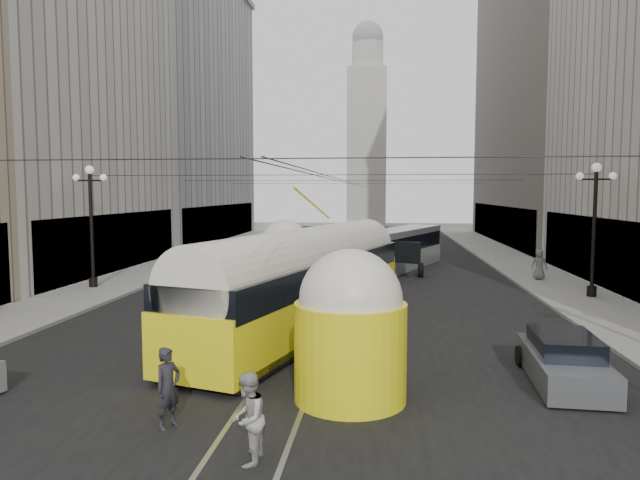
% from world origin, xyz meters
% --- Properties ---
extents(ground, '(170.00, 170.00, 0.00)m').
position_xyz_m(ground, '(0.00, 0.00, 0.00)').
color(ground, slate).
rests_on(ground, ground).
extents(road, '(20.00, 85.00, 0.02)m').
position_xyz_m(road, '(0.00, 32.50, 0.00)').
color(road, black).
rests_on(road, ground).
extents(sidewalk_left, '(4.00, 72.00, 0.15)m').
position_xyz_m(sidewalk_left, '(-12.00, 36.00, 0.07)').
color(sidewalk_left, gray).
rests_on(sidewalk_left, ground).
extents(sidewalk_right, '(4.00, 72.00, 0.15)m').
position_xyz_m(sidewalk_right, '(12.00, 36.00, 0.07)').
color(sidewalk_right, gray).
rests_on(sidewalk_right, ground).
extents(rail_left, '(0.12, 85.00, 0.04)m').
position_xyz_m(rail_left, '(-0.75, 32.50, 0.00)').
color(rail_left, gray).
rests_on(rail_left, ground).
extents(rail_right, '(0.12, 85.00, 0.04)m').
position_xyz_m(rail_right, '(0.75, 32.50, 0.00)').
color(rail_right, gray).
rests_on(rail_right, ground).
extents(building_left_far, '(12.60, 28.60, 28.60)m').
position_xyz_m(building_left_far, '(-19.99, 48.00, 14.31)').
color(building_left_far, '#999999').
rests_on(building_left_far, ground).
extents(building_right_far, '(12.60, 32.60, 32.60)m').
position_xyz_m(building_right_far, '(20.00, 48.00, 16.31)').
color(building_right_far, '#514C47').
rests_on(building_right_far, ground).
extents(distant_tower, '(6.00, 6.00, 31.36)m').
position_xyz_m(distant_tower, '(0.00, 80.00, 14.97)').
color(distant_tower, '#B2AFA8').
rests_on(distant_tower, ground).
extents(lamppost_left_mid, '(1.86, 0.44, 6.37)m').
position_xyz_m(lamppost_left_mid, '(-12.60, 18.00, 3.74)').
color(lamppost_left_mid, black).
rests_on(lamppost_left_mid, sidewalk_left).
extents(lamppost_right_mid, '(1.86, 0.44, 6.37)m').
position_xyz_m(lamppost_right_mid, '(12.60, 18.00, 3.74)').
color(lamppost_right_mid, black).
rests_on(lamppost_right_mid, sidewalk_right).
extents(catenary, '(25.00, 72.00, 0.23)m').
position_xyz_m(catenary, '(0.12, 31.49, 5.88)').
color(catenary, black).
rests_on(catenary, ground).
extents(streetcar, '(6.89, 16.88, 3.83)m').
position_xyz_m(streetcar, '(-0.22, 10.51, 1.87)').
color(streetcar, yellow).
rests_on(streetcar, ground).
extents(city_bus, '(6.08, 11.10, 2.72)m').
position_xyz_m(city_bus, '(3.79, 27.88, 1.49)').
color(city_bus, '#AEB0B4').
rests_on(city_bus, ground).
extents(sedan_grey, '(1.97, 4.34, 1.34)m').
position_xyz_m(sedan_grey, '(7.50, 5.36, 0.61)').
color(sedan_grey, '#55585A').
rests_on(sedan_grey, ground).
extents(sedan_white_far, '(2.19, 4.57, 1.40)m').
position_xyz_m(sedan_white_far, '(1.72, 47.62, 0.63)').
color(sedan_white_far, silver).
rests_on(sedan_white_far, ground).
extents(sedan_dark_far, '(1.96, 4.72, 1.49)m').
position_xyz_m(sedan_dark_far, '(-3.25, 51.80, 0.67)').
color(sedan_dark_far, black).
rests_on(sedan_dark_far, ground).
extents(pedestrian_crossing_a, '(0.68, 0.77, 1.79)m').
position_xyz_m(pedestrian_crossing_a, '(-2.02, 1.37, 0.89)').
color(pedestrian_crossing_a, '#222227').
rests_on(pedestrian_crossing_a, ground).
extents(pedestrian_crossing_b, '(0.69, 0.87, 1.76)m').
position_xyz_m(pedestrian_crossing_b, '(0.10, -0.07, 0.88)').
color(pedestrian_crossing_b, '#A8A59D').
rests_on(pedestrian_crossing_b, ground).
extents(pedestrian_sidewalk_right, '(0.96, 0.75, 1.73)m').
position_xyz_m(pedestrian_sidewalk_right, '(11.54, 23.27, 1.01)').
color(pedestrian_sidewalk_right, slate).
rests_on(pedestrian_sidewalk_right, sidewalk_right).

